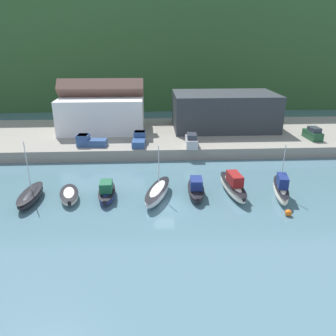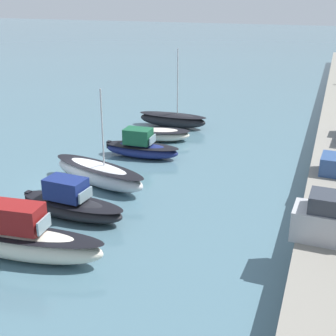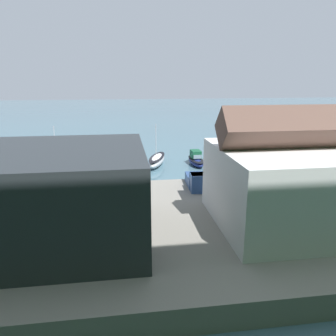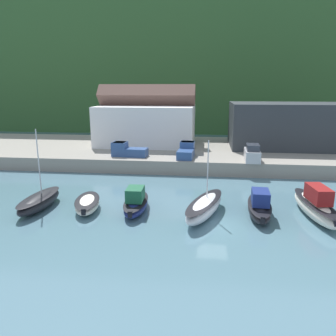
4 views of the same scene
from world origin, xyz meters
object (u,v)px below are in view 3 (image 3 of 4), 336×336
(moored_boat_1, at_px, (223,160))
(mooring_buoy_0, at_px, (69,159))
(moored_boat_0, at_px, (249,158))
(moored_boat_3, at_px, (157,160))
(moored_boat_5, at_px, (96,162))
(pickup_truck_0, at_px, (267,176))
(parked_car_0, at_px, (118,179))
(pickup_truck_1, at_px, (198,181))
(moored_boat_4, at_px, (127,162))
(moored_boat_6, at_px, (58,161))
(moored_boat_2, at_px, (196,160))

(moored_boat_1, height_order, mooring_buoy_0, moored_boat_1)
(moored_boat_0, relative_size, moored_boat_3, 0.91)
(moored_boat_3, xyz_separation_m, moored_boat_5, (9.38, 0.83, 0.23))
(pickup_truck_0, xyz_separation_m, mooring_buoy_0, (24.94, -20.95, -2.24))
(parked_car_0, bearing_deg, moored_boat_5, -73.69)
(moored_boat_0, height_order, parked_car_0, moored_boat_0)
(moored_boat_0, height_order, moored_boat_3, moored_boat_0)
(pickup_truck_1, distance_m, mooring_buoy_0, 27.41)
(moored_boat_4, xyz_separation_m, moored_boat_5, (4.65, 0.12, 0.22))
(moored_boat_4, bearing_deg, pickup_truck_1, 118.77)
(moored_boat_0, xyz_separation_m, moored_boat_4, (19.78, 0.74, 0.11))
(moored_boat_3, bearing_deg, moored_boat_6, 16.53)
(moored_boat_3, relative_size, pickup_truck_1, 1.66)
(moored_boat_4, bearing_deg, moored_boat_2, -174.85)
(moored_boat_1, relative_size, mooring_buoy_0, 7.57)
(moored_boat_0, distance_m, moored_boat_2, 8.91)
(moored_boat_4, relative_size, moored_boat_6, 0.91)
(moored_boat_3, distance_m, pickup_truck_0, 19.41)
(moored_boat_0, xyz_separation_m, pickup_truck_1, (12.41, 16.66, 1.88))
(moored_boat_3, relative_size, parked_car_0, 1.88)
(moored_boat_0, bearing_deg, moored_boat_6, 1.00)
(moored_boat_3, xyz_separation_m, pickup_truck_0, (-10.76, 16.06, 1.78))
(pickup_truck_0, bearing_deg, moored_boat_2, -159.60)
(moored_boat_6, height_order, parked_car_0, moored_boat_6)
(moored_boat_1, xyz_separation_m, mooring_buoy_0, (24.82, -5.20, -0.20))
(pickup_truck_0, bearing_deg, parked_car_0, -89.67)
(parked_car_0, relative_size, mooring_buoy_0, 5.70)
(mooring_buoy_0, bearing_deg, parked_car_0, 112.77)
(moored_boat_6, bearing_deg, mooring_buoy_0, -87.32)
(moored_boat_1, height_order, moored_boat_6, moored_boat_6)
(moored_boat_4, height_order, pickup_truck_1, pickup_truck_1)
(moored_boat_1, relative_size, moored_boat_2, 0.94)
(moored_boat_0, height_order, moored_boat_5, moored_boat_0)
(pickup_truck_1, bearing_deg, moored_boat_4, -62.07)
(moored_boat_2, bearing_deg, moored_boat_0, -178.77)
(moored_boat_1, relative_size, moored_boat_6, 0.77)
(moored_boat_4, height_order, moored_boat_5, moored_boat_5)
(moored_boat_1, height_order, pickup_truck_1, pickup_truck_1)
(moored_boat_5, bearing_deg, mooring_buoy_0, -55.74)
(moored_boat_2, xyz_separation_m, pickup_truck_0, (-4.61, 15.57, 1.80))
(pickup_truck_0, distance_m, pickup_truck_1, 8.14)
(moored_boat_2, height_order, pickup_truck_0, pickup_truck_0)
(moored_boat_1, height_order, moored_boat_3, moored_boat_3)
(moored_boat_0, distance_m, moored_boat_3, 15.05)
(moored_boat_4, relative_size, pickup_truck_0, 1.39)
(moored_boat_2, height_order, parked_car_0, parked_car_0)
(moored_boat_3, xyz_separation_m, mooring_buoy_0, (14.18, -4.89, -0.46))
(pickup_truck_0, bearing_deg, moored_boat_6, -118.58)
(moored_boat_2, xyz_separation_m, moored_boat_5, (15.53, 0.35, 0.25))
(moored_boat_2, distance_m, moored_boat_4, 10.88)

